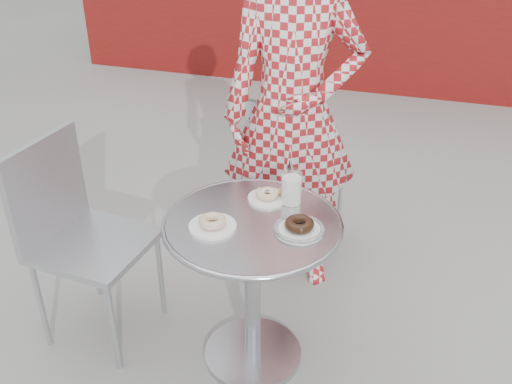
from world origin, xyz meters
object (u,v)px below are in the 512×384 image
(chair_left, at_px, (98,278))
(seated_person, at_px, (293,113))
(bistro_table, at_px, (253,258))
(plate_checker, at_px, (299,227))
(plate_far, at_px, (268,196))
(milk_cup, at_px, (291,189))
(chair_far, at_px, (297,202))
(plate_near, at_px, (212,224))

(chair_left, xyz_separation_m, seated_person, (0.71, 0.69, 0.62))
(bistro_table, relative_size, seated_person, 0.39)
(bistro_table, height_order, plate_checker, plate_checker)
(plate_far, height_order, milk_cup, milk_cup)
(chair_far, distance_m, plate_far, 0.84)
(plate_near, xyz_separation_m, plate_checker, (0.32, 0.08, -0.00))
(seated_person, distance_m, plate_near, 0.77)
(bistro_table, xyz_separation_m, chair_far, (-0.03, 0.90, -0.26))
(bistro_table, relative_size, plate_near, 3.94)
(plate_far, bearing_deg, chair_left, -163.58)
(chair_far, height_order, milk_cup, chair_far)
(chair_left, distance_m, plate_near, 0.74)
(milk_cup, bearing_deg, bistro_table, -119.71)
(seated_person, height_order, plate_checker, seated_person)
(chair_far, height_order, plate_checker, chair_far)
(bistro_table, xyz_separation_m, milk_cup, (0.11, 0.18, 0.24))
(plate_checker, bearing_deg, chair_left, -178.43)
(chair_left, relative_size, milk_cup, 6.81)
(plate_checker, bearing_deg, milk_cup, 112.85)
(plate_near, bearing_deg, chair_left, 174.92)
(plate_far, relative_size, milk_cup, 1.16)
(bistro_table, distance_m, plate_far, 0.26)
(bistro_table, height_order, seated_person, seated_person)
(chair_left, height_order, plate_checker, chair_left)
(chair_left, relative_size, seated_person, 0.52)
(chair_far, xyz_separation_m, seated_person, (0.02, -0.24, 0.62))
(milk_cup, bearing_deg, plate_near, -131.10)
(bistro_table, height_order, milk_cup, milk_cup)
(chair_left, height_order, plate_near, chair_left)
(chair_far, height_order, chair_left, chair_left)
(bistro_table, distance_m, chair_left, 0.76)
(milk_cup, bearing_deg, chair_left, -165.19)
(chair_left, height_order, seated_person, seated_person)
(plate_far, xyz_separation_m, plate_checker, (0.18, -0.19, -0.00))
(chair_far, distance_m, plate_near, 1.08)
(chair_far, xyz_separation_m, milk_cup, (0.14, -0.71, 0.49))
(seated_person, distance_m, plate_far, 0.51)
(seated_person, distance_m, milk_cup, 0.50)
(bistro_table, bearing_deg, chair_left, -177.31)
(bistro_table, distance_m, milk_cup, 0.32)
(plate_checker, bearing_deg, plate_far, 133.30)
(seated_person, xyz_separation_m, plate_checker, (0.20, -0.67, -0.18))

